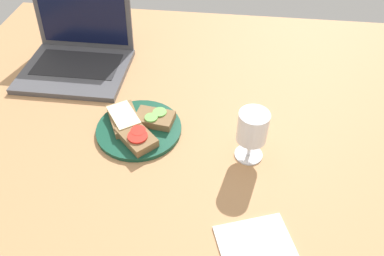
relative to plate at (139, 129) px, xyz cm
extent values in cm
cube|color=#B27F51|center=(7.53, -3.76, -2.05)|extent=(140.00, 140.00, 3.00)
cylinder|color=#144733|center=(0.00, 0.00, 0.00)|extent=(21.93, 21.93, 1.10)
cube|color=brown|center=(-4.24, 1.79, 1.46)|extent=(11.52, 13.57, 1.81)
cube|color=#F4EAB7|center=(-4.24, 1.79, 2.68)|extent=(10.52, 11.50, 0.63)
cube|color=brown|center=(0.57, -4.57, 1.63)|extent=(11.92, 11.85, 2.15)
cylinder|color=red|center=(0.95, -3.83, 3.01)|extent=(3.75, 3.75, 0.61)
cylinder|color=red|center=(1.21, -5.52, 2.99)|extent=(4.88, 4.88, 0.56)
cube|color=brown|center=(3.67, 2.78, 1.60)|extent=(10.53, 7.43, 2.10)
cylinder|color=#6BB74C|center=(3.09, 1.56, 2.88)|extent=(3.34, 3.34, 0.45)
cylinder|color=#6BB74C|center=(4.85, 3.92, 2.85)|extent=(3.60, 3.60, 0.40)
cylinder|color=white|center=(28.20, -5.15, -0.35)|extent=(6.76, 6.76, 0.40)
cylinder|color=white|center=(28.20, -5.15, 2.50)|extent=(0.95, 0.95, 5.30)
cylinder|color=white|center=(28.20, -5.15, 8.97)|extent=(7.04, 7.04, 7.63)
cylinder|color=white|center=(28.20, -5.15, 8.05)|extent=(6.48, 6.48, 5.80)
cube|color=#4C4C51|center=(-25.04, 22.48, 0.25)|extent=(31.43, 25.25, 1.61)
cube|color=#232326|center=(-25.04, 24.75, 1.14)|extent=(25.77, 13.89, 0.16)
cube|color=#4C4C51|center=(-25.04, 36.48, 11.28)|extent=(30.80, 3.56, 20.54)
cube|color=black|center=(-25.04, 35.98, 11.28)|extent=(27.66, 2.48, 17.19)
cube|color=white|center=(29.91, -28.80, -0.35)|extent=(17.50, 15.46, 0.40)
camera|label=1|loc=(21.99, -67.02, 67.15)|focal=35.00mm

